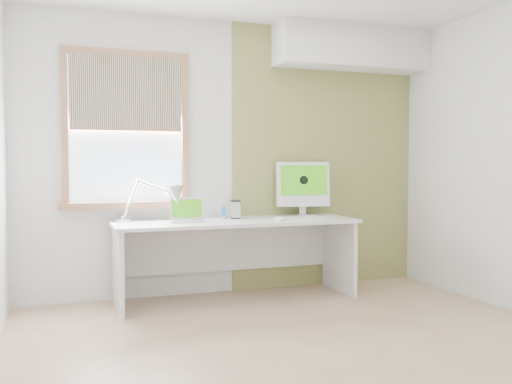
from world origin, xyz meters
name	(u,v)px	position (x,y,z in m)	size (l,w,h in m)	color
room	(308,155)	(0.00, 0.00, 1.30)	(4.04, 3.54, 2.64)	tan
accent_wall	(325,158)	(1.00, 1.74, 1.30)	(2.00, 0.02, 2.60)	olive
soffit	(352,48)	(1.20, 1.57, 2.40)	(1.60, 0.40, 0.42)	white
window	(127,130)	(-1.00, 1.71, 1.54)	(1.20, 0.14, 1.42)	brown
desk	(234,241)	(-0.07, 1.44, 0.53)	(2.20, 0.70, 0.73)	silver
desk_lamp	(166,199)	(-0.69, 1.51, 0.93)	(0.65, 0.33, 0.38)	#B9BCBE
laptop	(188,216)	(-0.52, 1.40, 0.78)	(0.33, 0.28, 0.21)	#B9BCBE
phone_dock	(223,215)	(-0.16, 1.50, 0.77)	(0.07, 0.07, 0.13)	#B9BCBE
external_drive	(235,209)	(-0.03, 1.54, 0.81)	(0.10, 0.14, 0.17)	#B9BCBE
imac	(303,186)	(0.69, 1.61, 1.03)	(0.54, 0.20, 0.53)	#B9BCBE
keyboard	(300,218)	(0.49, 1.23, 0.74)	(0.46, 0.15, 0.02)	white
mouse	(282,219)	(0.30, 1.20, 0.75)	(0.06, 0.11, 0.03)	white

